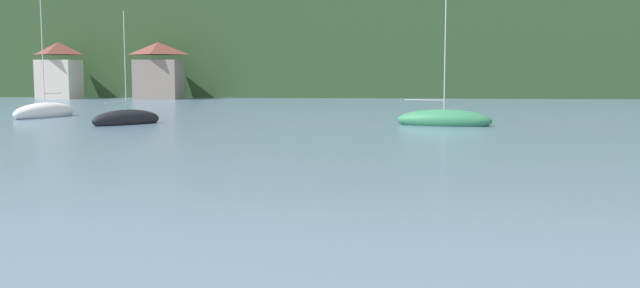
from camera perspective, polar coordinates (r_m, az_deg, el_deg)
The scene contains 6 objects.
wooded_hillside at distance 144.77m, azimuth 8.63°, elevation 7.19°, with size 352.00×58.06×50.71m.
shore_building_west at distance 116.39m, azimuth -20.36°, elevation 5.54°, with size 5.73×5.71×8.67m.
shore_building_westcentral at distance 110.52m, azimuth -12.92°, elevation 5.75°, with size 6.88×5.62×8.61m.
sailboat_far_1 at distance 57.43m, azimuth -15.39°, elevation 1.91°, with size 4.91×5.66×9.27m.
sailboat_far_4 at distance 68.86m, azimuth -21.38°, elevation 2.39°, with size 3.91×7.84×11.57m.
sailboat_far_5 at distance 55.17m, azimuth 9.99°, elevation 1.90°, with size 7.59×3.68×10.35m.
Camera 1 is at (2.42, 23.99, 4.12)m, focal length 39.54 mm.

